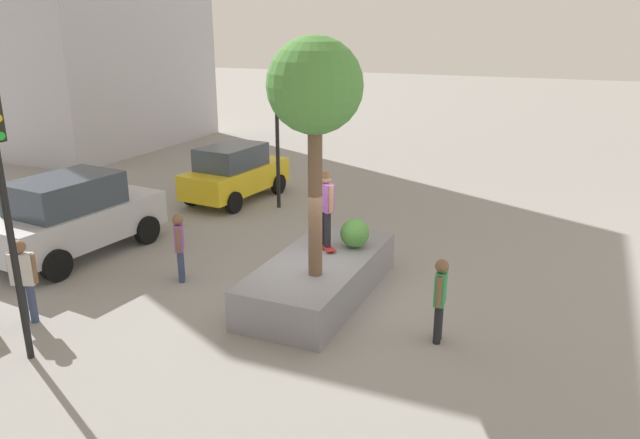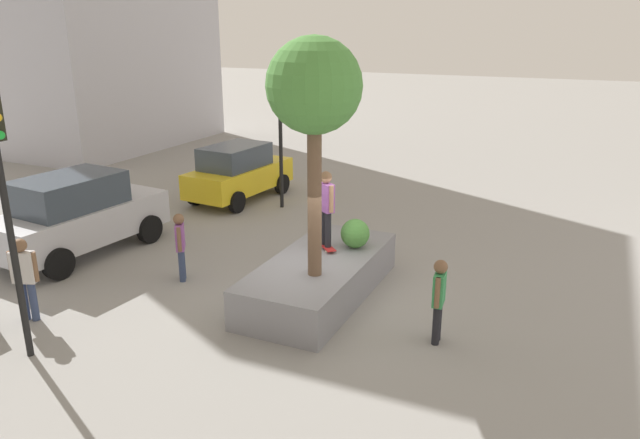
# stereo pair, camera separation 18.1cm
# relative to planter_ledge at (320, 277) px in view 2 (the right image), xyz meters

# --- Properties ---
(ground_plane) EXTENTS (120.00, 120.00, 0.00)m
(ground_plane) POSITION_rel_planter_ledge_xyz_m (-0.31, 0.12, -0.43)
(ground_plane) COLOR gray
(planter_ledge) EXTENTS (4.55, 1.97, 0.85)m
(planter_ledge) POSITION_rel_planter_ledge_xyz_m (0.00, 0.00, 0.00)
(planter_ledge) COLOR gray
(planter_ledge) RESTS_ON ground
(plaza_tree) EXTENTS (1.81, 1.81, 4.67)m
(plaza_tree) POSITION_rel_planter_ledge_xyz_m (-0.79, -0.24, 4.10)
(plaza_tree) COLOR brown
(plaza_tree) RESTS_ON planter_ledge
(boxwood_shrub) EXTENTS (0.66, 0.66, 0.66)m
(boxwood_shrub) POSITION_rel_planter_ledge_xyz_m (1.00, -0.42, 0.75)
(boxwood_shrub) COLOR #4C8C3D
(boxwood_shrub) RESTS_ON planter_ledge
(skateboard) EXTENTS (0.72, 0.71, 0.07)m
(skateboard) POSITION_rel_planter_ledge_xyz_m (0.65, 0.15, 0.48)
(skateboard) COLOR #A51E1E
(skateboard) RESTS_ON planter_ledge
(skateboarder) EXTENTS (0.43, 0.48, 1.72)m
(skateboarder) POSITION_rel_planter_ledge_xyz_m (0.65, 0.15, 1.49)
(skateboarder) COLOR black
(skateboarder) RESTS_ON skateboard
(sedan_parked) EXTENTS (4.66, 2.47, 2.09)m
(sedan_parked) POSITION_rel_planter_ledge_xyz_m (-0.26, 6.70, 0.64)
(sedan_parked) COLOR #B7B7BC
(sedan_parked) RESTS_ON ground
(taxi_cab) EXTENTS (4.18, 2.20, 1.88)m
(taxi_cab) POSITION_rel_planter_ledge_xyz_m (5.77, 5.63, 0.53)
(taxi_cab) COLOR gold
(taxi_cab) RESTS_ON ground
(traffic_light_corner) EXTENTS (0.34, 0.29, 4.36)m
(traffic_light_corner) POSITION_rel_planter_ledge_xyz_m (5.57, 3.89, 2.56)
(traffic_light_corner) COLOR black
(traffic_light_corner) RESTS_ON ground
(traffic_light_median) EXTENTS (0.29, 0.34, 4.75)m
(traffic_light_median) POSITION_rel_planter_ledge_xyz_m (-4.46, 3.70, 2.80)
(traffic_light_median) COLOR black
(traffic_light_median) RESTS_ON ground
(passerby_with_bag) EXTENTS (0.34, 0.56, 1.74)m
(passerby_with_bag) POSITION_rel_planter_ledge_xyz_m (-3.47, 4.83, 0.58)
(passerby_with_bag) COLOR navy
(passerby_with_bag) RESTS_ON ground
(pedestrian_crossing) EXTENTS (0.56, 0.25, 1.65)m
(pedestrian_crossing) POSITION_rel_planter_ledge_xyz_m (-0.96, -2.83, 0.53)
(pedestrian_crossing) COLOR black
(pedestrian_crossing) RESTS_ON ground
(bystander_watching) EXTENTS (0.48, 0.39, 1.61)m
(bystander_watching) POSITION_rel_planter_ledge_xyz_m (-0.57, 3.25, 0.51)
(bystander_watching) COLOR navy
(bystander_watching) RESTS_ON ground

